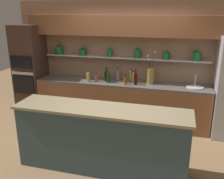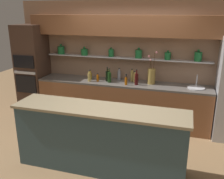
{
  "view_description": "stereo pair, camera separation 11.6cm",
  "coord_description": "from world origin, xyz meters",
  "px_view_note": "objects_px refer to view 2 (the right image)",
  "views": [
    {
      "loc": [
        1.05,
        -3.77,
        2.39
      ],
      "look_at": [
        -0.07,
        0.36,
        1.03
      ],
      "focal_mm": 40.0,
      "sensor_mm": 36.0,
      "label": 1
    },
    {
      "loc": [
        1.16,
        -3.73,
        2.39
      ],
      "look_at": [
        -0.07,
        0.36,
        1.03
      ],
      "focal_mm": 40.0,
      "sensor_mm": 36.0,
      "label": 2
    }
  ],
  "objects_px": {
    "bottle_wine_2": "(107,76)",
    "bottle_spirit_3": "(132,76)",
    "flower_vase": "(151,76)",
    "bottle_wine_8": "(136,79)",
    "bottle_sauce_4": "(126,79)",
    "bottle_sauce_9": "(126,81)",
    "bottle_spirit_7": "(135,78)",
    "bottle_spirit_11": "(119,75)",
    "bottle_spirit_5": "(89,77)",
    "oven_tower": "(33,70)",
    "bottle_oil_10": "(108,76)",
    "bottle_oil_6": "(90,76)",
    "bottle_wine_1": "(109,77)",
    "bottle_sauce_0": "(98,78)",
    "sink_fixture": "(196,87)"
  },
  "relations": [
    {
      "from": "bottle_spirit_5",
      "to": "bottle_sauce_9",
      "type": "xyz_separation_m",
      "value": [
        0.83,
        -0.04,
        -0.02
      ]
    },
    {
      "from": "sink_fixture",
      "to": "flower_vase",
      "type": "bearing_deg",
      "value": 176.28
    },
    {
      "from": "bottle_spirit_11",
      "to": "sink_fixture",
      "type": "bearing_deg",
      "value": -5.69
    },
    {
      "from": "bottle_sauce_9",
      "to": "bottle_spirit_11",
      "type": "bearing_deg",
      "value": 124.96
    },
    {
      "from": "bottle_spirit_3",
      "to": "bottle_oil_10",
      "type": "bearing_deg",
      "value": -172.88
    },
    {
      "from": "bottle_wine_2",
      "to": "bottle_spirit_3",
      "type": "xyz_separation_m",
      "value": [
        0.51,
        0.16,
        -0.0
      ]
    },
    {
      "from": "oven_tower",
      "to": "bottle_oil_10",
      "type": "height_order",
      "value": "oven_tower"
    },
    {
      "from": "flower_vase",
      "to": "bottle_spirit_7",
      "type": "bearing_deg",
      "value": 175.81
    },
    {
      "from": "bottle_spirit_7",
      "to": "flower_vase",
      "type": "bearing_deg",
      "value": -4.19
    },
    {
      "from": "bottle_wine_2",
      "to": "bottle_oil_10",
      "type": "distance_m",
      "value": 0.09
    },
    {
      "from": "sink_fixture",
      "to": "bottle_sauce_4",
      "type": "distance_m",
      "value": 1.42
    },
    {
      "from": "bottle_spirit_3",
      "to": "bottle_sauce_4",
      "type": "height_order",
      "value": "bottle_spirit_3"
    },
    {
      "from": "bottle_sauce_0",
      "to": "bottle_spirit_11",
      "type": "distance_m",
      "value": 0.49
    },
    {
      "from": "flower_vase",
      "to": "bottle_sauce_9",
      "type": "height_order",
      "value": "flower_vase"
    },
    {
      "from": "bottle_spirit_5",
      "to": "bottle_sauce_9",
      "type": "distance_m",
      "value": 0.83
    },
    {
      "from": "bottle_spirit_7",
      "to": "oven_tower",
      "type": "bearing_deg",
      "value": -177.72
    },
    {
      "from": "bottle_wine_1",
      "to": "bottle_wine_2",
      "type": "distance_m",
      "value": 0.1
    },
    {
      "from": "bottle_spirit_11",
      "to": "bottle_oil_6",
      "type": "bearing_deg",
      "value": -166.55
    },
    {
      "from": "flower_vase",
      "to": "bottle_wine_8",
      "type": "relative_size",
      "value": 2.11
    },
    {
      "from": "sink_fixture",
      "to": "bottle_wine_1",
      "type": "relative_size",
      "value": 1.1
    },
    {
      "from": "bottle_wine_2",
      "to": "bottle_spirit_3",
      "type": "distance_m",
      "value": 0.53
    },
    {
      "from": "flower_vase",
      "to": "bottle_sauce_0",
      "type": "relative_size",
      "value": 3.73
    },
    {
      "from": "bottle_spirit_5",
      "to": "bottle_oil_6",
      "type": "relative_size",
      "value": 1.12
    },
    {
      "from": "bottle_sauce_4",
      "to": "bottle_sauce_9",
      "type": "height_order",
      "value": "bottle_sauce_4"
    },
    {
      "from": "bottle_spirit_3",
      "to": "sink_fixture",
      "type": "bearing_deg",
      "value": -5.79
    },
    {
      "from": "bottle_wine_8",
      "to": "bottle_spirit_5",
      "type": "bearing_deg",
      "value": -178.16
    },
    {
      "from": "oven_tower",
      "to": "bottle_spirit_3",
      "type": "bearing_deg",
      "value": 3.55
    },
    {
      "from": "sink_fixture",
      "to": "bottle_sauce_0",
      "type": "bearing_deg",
      "value": -177.21
    },
    {
      "from": "bottle_sauce_0",
      "to": "bottle_spirit_5",
      "type": "distance_m",
      "value": 0.19
    },
    {
      "from": "bottle_sauce_0",
      "to": "bottle_wine_2",
      "type": "height_order",
      "value": "bottle_wine_2"
    },
    {
      "from": "flower_vase",
      "to": "bottle_sauce_4",
      "type": "bearing_deg",
      "value": -169.12
    },
    {
      "from": "bottle_spirit_11",
      "to": "oven_tower",
      "type": "bearing_deg",
      "value": -175.21
    },
    {
      "from": "bottle_wine_1",
      "to": "bottle_spirit_3",
      "type": "relative_size",
      "value": 1.12
    },
    {
      "from": "flower_vase",
      "to": "bottle_oil_10",
      "type": "xyz_separation_m",
      "value": [
        -0.95,
        0.01,
        -0.08
      ]
    },
    {
      "from": "bottle_spirit_5",
      "to": "bottle_sauce_4",
      "type": "bearing_deg",
      "value": 6.91
    },
    {
      "from": "bottle_sauce_4",
      "to": "bottle_wine_2",
      "type": "bearing_deg",
      "value": 177.43
    },
    {
      "from": "bottle_wine_2",
      "to": "bottle_spirit_11",
      "type": "relative_size",
      "value": 1.2
    },
    {
      "from": "bottle_wine_2",
      "to": "bottle_wine_8",
      "type": "xyz_separation_m",
      "value": [
        0.66,
        -0.08,
        0.0
      ]
    },
    {
      "from": "flower_vase",
      "to": "sink_fixture",
      "type": "relative_size",
      "value": 2.04
    },
    {
      "from": "sink_fixture",
      "to": "bottle_oil_10",
      "type": "bearing_deg",
      "value": 177.86
    },
    {
      "from": "bottle_sauce_0",
      "to": "bottle_oil_10",
      "type": "relative_size",
      "value": 0.74
    },
    {
      "from": "bottle_oil_10",
      "to": "bottle_oil_6",
      "type": "bearing_deg",
      "value": -171.83
    },
    {
      "from": "oven_tower",
      "to": "bottle_spirit_7",
      "type": "bearing_deg",
      "value": 2.28
    },
    {
      "from": "bottle_spirit_7",
      "to": "bottle_spirit_11",
      "type": "distance_m",
      "value": 0.37
    },
    {
      "from": "bottle_wine_8",
      "to": "bottle_sauce_9",
      "type": "bearing_deg",
      "value": -158.72
    },
    {
      "from": "sink_fixture",
      "to": "bottle_spirit_7",
      "type": "height_order",
      "value": "sink_fixture"
    },
    {
      "from": "bottle_wine_1",
      "to": "bottle_sauce_4",
      "type": "height_order",
      "value": "bottle_wine_1"
    },
    {
      "from": "oven_tower",
      "to": "flower_vase",
      "type": "relative_size",
      "value": 3.06
    },
    {
      "from": "flower_vase",
      "to": "sink_fixture",
      "type": "distance_m",
      "value": 0.92
    },
    {
      "from": "bottle_wine_1",
      "to": "bottle_sauce_9",
      "type": "xyz_separation_m",
      "value": [
        0.39,
        -0.09,
        -0.03
      ]
    }
  ]
}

